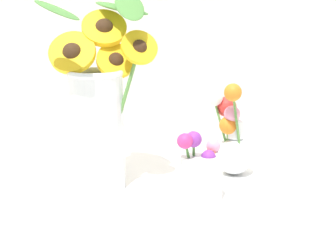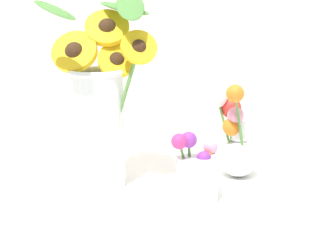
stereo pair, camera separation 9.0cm
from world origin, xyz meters
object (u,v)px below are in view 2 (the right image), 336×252
(serving_tray, at_px, (168,190))
(mason_jar_sunflowers, at_px, (100,110))
(vase_bulb_right, at_px, (235,140))
(vase_small_center, at_px, (197,173))

(serving_tray, bearing_deg, mason_jar_sunflowers, 174.41)
(serving_tray, distance_m, mason_jar_sunflowers, 0.21)
(serving_tray, distance_m, vase_bulb_right, 0.17)
(mason_jar_sunflowers, relative_size, vase_small_center, 2.83)
(mason_jar_sunflowers, bearing_deg, serving_tray, -5.59)
(mason_jar_sunflowers, relative_size, vase_bulb_right, 1.88)
(serving_tray, relative_size, mason_jar_sunflowers, 1.37)
(vase_bulb_right, bearing_deg, vase_small_center, -126.00)
(serving_tray, bearing_deg, vase_bulb_right, 18.19)
(mason_jar_sunflowers, xyz_separation_m, vase_small_center, (0.18, -0.09, -0.10))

